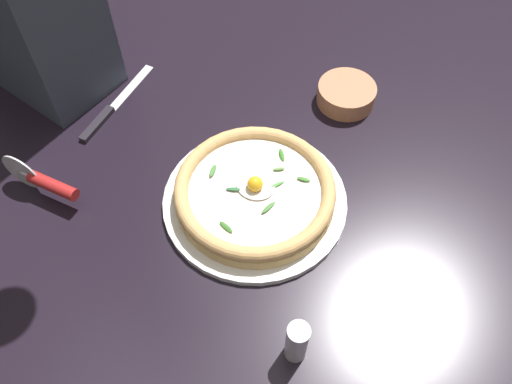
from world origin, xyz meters
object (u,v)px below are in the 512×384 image
object	(u,v)px
side_bowl	(346,94)
table_knife	(108,113)
pizza	(256,192)
pepper_shaker	(297,342)
pizza_cutter	(44,182)

from	to	relation	value
side_bowl	table_knife	bearing A→B (deg)	-156.57
pizza	side_bowl	distance (m)	0.30
side_bowl	table_knife	distance (m)	0.46
side_bowl	pepper_shaker	distance (m)	0.51
pepper_shaker	pizza_cutter	bearing A→B (deg)	165.56
pizza	pepper_shaker	size ratio (longest dim) A/B	3.20
pizza_cutter	pepper_shaker	distance (m)	0.49
pizza	side_bowl	size ratio (longest dim) A/B	2.38
side_bowl	pizza_cutter	bearing A→B (deg)	-137.79
side_bowl	table_knife	size ratio (longest dim) A/B	0.49
pizza	pepper_shaker	xyz separation A→B (m)	(0.14, -0.22, 0.01)
pizza	pizza_cutter	world-z (taller)	pizza_cutter
pizza	pepper_shaker	world-z (taller)	pepper_shaker
side_bowl	pizza_cutter	size ratio (longest dim) A/B	0.75
pepper_shaker	table_knife	bearing A→B (deg)	145.72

